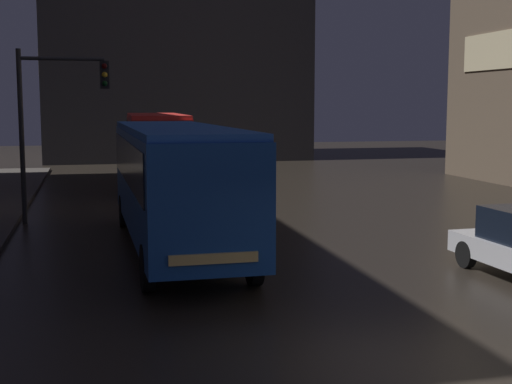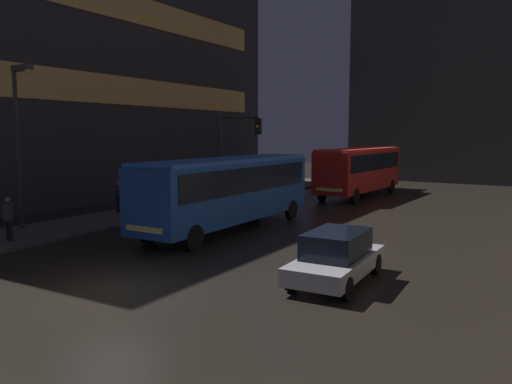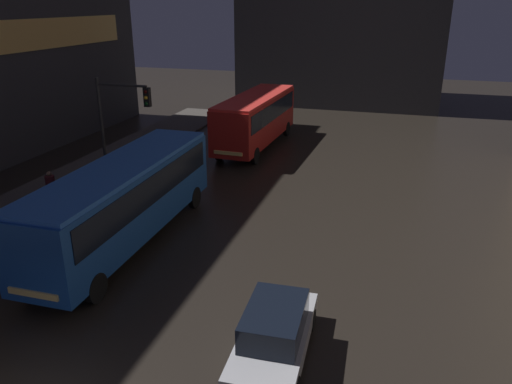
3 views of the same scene
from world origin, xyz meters
TOP-DOWN VIEW (x-y plane):
  - ground_plane at (0.00, 0.00)m, footprint 120.00×120.00m
  - sidewalk_left at (-9.00, 10.00)m, footprint 4.00×48.00m
  - building_left_tower at (-19.08, 14.93)m, footprint 10.07×31.96m
  - building_far_backdrop at (1.30, 43.46)m, footprint 18.07×12.00m
  - bus_near at (-2.48, 9.30)m, footprint 2.68×11.07m
  - bus_far at (-1.66, 24.17)m, footprint 2.84×9.96m
  - car_taxi at (4.88, 4.30)m, footprint 1.97×4.35m
  - pedestrian_near at (-7.67, 11.39)m, footprint 0.43×0.43m
  - pedestrian_mid at (-8.25, 2.23)m, footprint 0.57×0.57m
  - pedestrian_far at (-10.04, 9.69)m, footprint 0.47×0.47m
  - traffic_light_main at (-5.77, 14.62)m, footprint 2.89×0.35m
  - street_lamp_sidewalk at (-10.07, 4.13)m, footprint 1.25×0.36m

SIDE VIEW (x-z plane):
  - ground_plane at x=0.00m, z-range 0.00..0.00m
  - sidewalk_left at x=-9.00m, z-range 0.00..0.15m
  - car_taxi at x=4.88m, z-range 0.01..1.55m
  - pedestrian_far at x=-10.04m, z-range 0.28..1.95m
  - pedestrian_near at x=-7.67m, z-range 0.32..1.99m
  - pedestrian_mid at x=-8.25m, z-range 0.33..2.09m
  - bus_near at x=-2.48m, z-range 0.39..3.69m
  - bus_far at x=-1.66m, z-range 0.39..3.80m
  - traffic_light_main at x=-5.77m, z-range 0.99..6.61m
  - street_lamp_sidewalk at x=-10.07m, z-range 1.36..8.60m
  - building_far_backdrop at x=1.30m, z-range 0.00..18.58m
  - building_left_tower at x=-19.08m, z-range 0.00..20.38m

